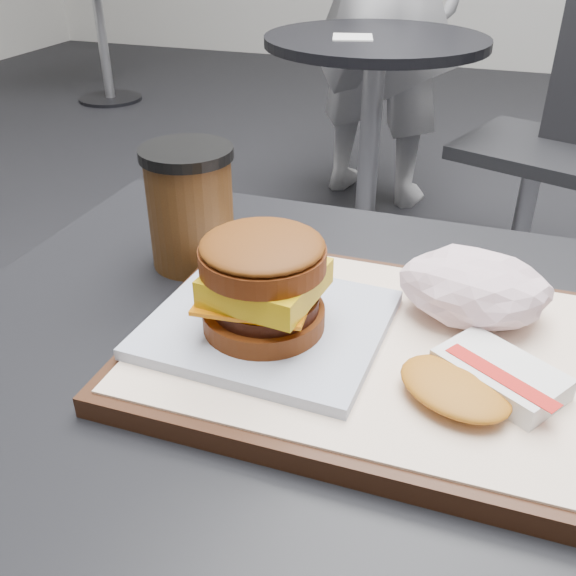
# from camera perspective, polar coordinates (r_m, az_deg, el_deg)

# --- Properties ---
(customer_table) EXTENTS (0.80, 0.60, 0.77)m
(customer_table) POSITION_cam_1_polar(r_m,az_deg,el_deg) (0.67, 6.29, -19.12)
(customer_table) COLOR #A5A5AA
(customer_table) RESTS_ON ground
(serving_tray) EXTENTS (0.38, 0.28, 0.02)m
(serving_tray) POSITION_cam_1_polar(r_m,az_deg,el_deg) (0.54, 7.22, -5.48)
(serving_tray) COLOR #321A0D
(serving_tray) RESTS_ON customer_table
(breakfast_sandwich) EXTENTS (0.20, 0.18, 0.09)m
(breakfast_sandwich) POSITION_cam_1_polar(r_m,az_deg,el_deg) (0.52, -2.06, -0.44)
(breakfast_sandwich) COLOR silver
(breakfast_sandwich) RESTS_ON serving_tray
(hash_brown) EXTENTS (0.14, 0.13, 0.02)m
(hash_brown) POSITION_cam_1_polar(r_m,az_deg,el_deg) (0.49, 16.68, -7.84)
(hash_brown) COLOR white
(hash_brown) RESTS_ON serving_tray
(crumpled_wrapper) EXTENTS (0.13, 0.10, 0.06)m
(crumpled_wrapper) POSITION_cam_1_polar(r_m,az_deg,el_deg) (0.57, 16.26, 0.03)
(crumpled_wrapper) COLOR white
(crumpled_wrapper) RESTS_ON serving_tray
(coffee_cup) EXTENTS (0.09, 0.09, 0.13)m
(coffee_cup) POSITION_cam_1_polar(r_m,az_deg,el_deg) (0.66, -8.69, 7.45)
(coffee_cup) COLOR #42250F
(coffee_cup) RESTS_ON customer_table
(neighbor_table) EXTENTS (0.70, 0.70, 0.75)m
(neighbor_table) POSITION_cam_1_polar(r_m,az_deg,el_deg) (2.19, 7.50, 16.18)
(neighbor_table) COLOR black
(neighbor_table) RESTS_ON ground
(napkin) EXTENTS (0.15, 0.15, 0.00)m
(napkin) POSITION_cam_1_polar(r_m,az_deg,el_deg) (2.10, 5.77, 21.31)
(napkin) COLOR white
(napkin) RESTS_ON neighbor_table
(neighbor_chair) EXTENTS (0.65, 0.54, 0.88)m
(neighbor_chair) POSITION_cam_1_polar(r_m,az_deg,el_deg) (2.12, 23.39, 12.37)
(neighbor_chair) COLOR #A1A1A6
(neighbor_chair) RESTS_ON ground
(bg_table_mid) EXTENTS (0.66, 0.66, 0.75)m
(bg_table_mid) POSITION_cam_1_polar(r_m,az_deg,el_deg) (4.42, -16.54, 22.82)
(bg_table_mid) COLOR black
(bg_table_mid) RESTS_ON ground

